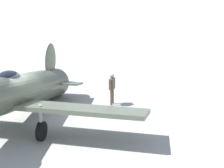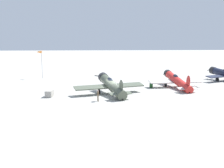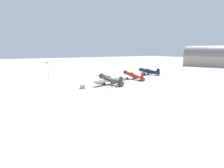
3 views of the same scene
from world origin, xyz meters
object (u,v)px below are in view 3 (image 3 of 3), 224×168
Objects in this scene: airplane_far_line at (149,71)px; fuel_drum at (122,79)px; equipment_crate at (83,87)px; airplane_foreground at (110,80)px; windsock_mast at (46,64)px; airplane_mid_apron at (133,75)px; ground_crew_mechanic at (112,84)px.

fuel_drum is (6.50, -18.17, -1.06)m from airplane_far_line.
fuel_drum is (-6.49, 17.67, -0.05)m from equipment_crate.
airplane_foreground is 1.85× the size of windsock_mast.
windsock_mast reaches higher than equipment_crate.
airplane_mid_apron is 7.34× the size of ground_crew_mechanic.
equipment_crate is 1.82× the size of fuel_drum.
airplane_foreground reaches higher than airplane_mid_apron.
airplane_far_line is at bearing -68.49° from airplane_mid_apron.
ground_crew_mechanic is at bearing 64.62° from equipment_crate.
airplane_foreground reaches higher than airplane_far_line.
airplane_foreground is at bearing 51.92° from ground_crew_mechanic.
airplane_mid_apron is 1.20× the size of airplane_far_line.
airplane_foreground is at bearing 90.33° from airplane_far_line.
airplane_mid_apron is at bearing 92.47° from airplane_far_line.
airplane_foreground is 13.45× the size of fuel_drum.
airplane_foreground is at bearing -56.18° from fuel_drum.
equipment_crate is at bearing 100.72° from airplane_mid_apron.
windsock_mast is (-19.43, -15.31, 4.27)m from airplane_foreground.
ground_crew_mechanic reaches higher than equipment_crate.
ground_crew_mechanic is 14.30m from fuel_drum.
airplane_foreground is 9.60m from fuel_drum.
equipment_crate is 18.83m from fuel_drum.
ground_crew_mechanic is at bearing -45.19° from fuel_drum.
airplane_mid_apron is 17.86m from ground_crew_mechanic.
airplane_mid_apron is 23.30m from equipment_crate.
airplane_foreground is 0.99× the size of airplane_mid_apron.
airplane_mid_apron is at bearing 105.71° from equipment_crate.
airplane_foreground is 9.88m from equipment_crate.
windsock_mast is at bearing -121.29° from fuel_drum.
equipment_crate is at bearing 15.09° from windsock_mast.
airplane_far_line is 6.21× the size of equipment_crate.
ground_crew_mechanic is (9.88, -14.88, -0.38)m from airplane_mid_apron.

